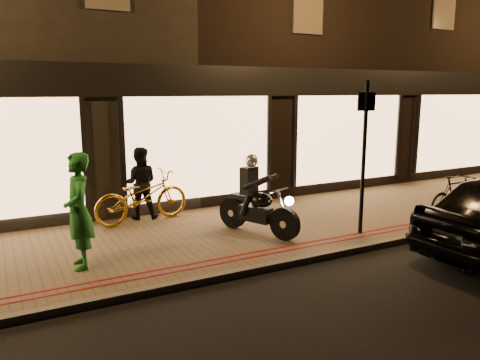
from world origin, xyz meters
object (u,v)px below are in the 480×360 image
Objects in this scene: bicycle_gold at (142,197)px; person_green at (78,211)px; motorcycle at (256,203)px; sign_post at (364,150)px.

person_green is (-1.63, -2.13, 0.37)m from bicycle_gold.
bicycle_gold is (-1.77, 1.86, -0.06)m from motorcycle.
sign_post is 5.36m from person_green.
person_green is (-3.40, -0.26, 0.32)m from motorcycle.
motorcycle reaches higher than bicycle_gold.
sign_post is at bearing -136.69° from bicycle_gold.
person_green is (-5.26, 0.69, -0.74)m from sign_post.
person_green reaches higher than bicycle_gold.
motorcycle is 0.87× the size of bicycle_gold.
sign_post is at bearing -49.44° from motorcycle.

